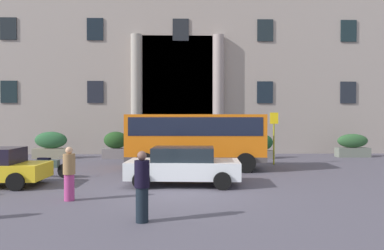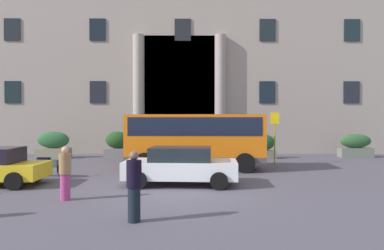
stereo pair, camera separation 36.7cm
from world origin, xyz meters
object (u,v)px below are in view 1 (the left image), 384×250
hedge_planter_entrance_left (116,145)px  bus_stop_sign (274,132)px  motorcycle_near_kerb (47,166)px  hedge_planter_west (261,147)px  pedestrian_man_crossing (69,174)px  hedge_planter_far_east (353,146)px  orange_minibus (196,136)px  hedge_planter_far_west (169,147)px  hedge_planter_entrance_right (51,145)px  parked_estate_mid (183,165)px  pedestrian_woman_with_bag (142,186)px

hedge_planter_entrance_left → bus_stop_sign: bearing=-19.9°
hedge_planter_entrance_left → motorcycle_near_kerb: 7.41m
hedge_planter_west → pedestrian_man_crossing: bearing=-125.8°
hedge_planter_far_east → pedestrian_man_crossing: 18.59m
hedge_planter_far_east → motorcycle_near_kerb: size_ratio=0.98×
hedge_planter_far_east → motorcycle_near_kerb: hedge_planter_far_east is taller
orange_minibus → hedge_planter_far_east: 11.47m
bus_stop_sign → hedge_planter_entrance_left: (-8.91, 3.22, -0.91)m
hedge_planter_west → hedge_planter_far_west: hedge_planter_west is taller
hedge_planter_west → hedge_planter_entrance_right: size_ratio=0.75×
hedge_planter_west → hedge_planter_entrance_left: hedge_planter_entrance_left is taller
orange_minibus → hedge_planter_entrance_left: 6.82m
bus_stop_sign → hedge_planter_far_west: (-5.68, 3.73, -1.04)m
hedge_planter_far_west → parked_estate_mid: bearing=-84.9°
hedge_planter_far_west → pedestrian_woman_with_bag: pedestrian_woman_with_bag is taller
hedge_planter_entrance_left → pedestrian_man_crossing: bearing=-86.8°
orange_minibus → pedestrian_woman_with_bag: 9.27m
hedge_planter_far_west → bus_stop_sign: bearing=-33.3°
orange_minibus → hedge_planter_far_west: bearing=108.3°
bus_stop_sign → parked_estate_mid: size_ratio=0.65×
hedge_planter_entrance_left → orange_minibus: bearing=-46.1°
hedge_planter_west → hedge_planter_far_west: 5.70m
pedestrian_woman_with_bag → hedge_planter_west: bearing=174.4°
hedge_planter_far_west → pedestrian_woman_with_bag: 14.48m
hedge_planter_entrance_right → hedge_planter_far_east: (18.80, 0.29, -0.08)m
pedestrian_woman_with_bag → hedge_planter_entrance_left: bearing=-150.3°
parked_estate_mid → motorcycle_near_kerb: bearing=165.9°
motorcycle_near_kerb → pedestrian_woman_with_bag: pedestrian_woman_with_bag is taller
hedge_planter_far_east → pedestrian_woman_with_bag: bearing=-129.3°
hedge_planter_entrance_left → pedestrian_man_crossing: (0.65, -11.59, 0.02)m
orange_minibus → bus_stop_sign: size_ratio=2.39×
hedge_planter_west → motorcycle_near_kerb: size_ratio=0.73×
hedge_planter_far_west → motorcycle_near_kerb: bearing=-121.7°
bus_stop_sign → pedestrian_man_crossing: size_ratio=1.71×
hedge_planter_west → parked_estate_mid: 10.09m
hedge_planter_west → pedestrian_woman_with_bag: 14.95m
bus_stop_sign → hedge_planter_far_west: bus_stop_sign is taller
hedge_planter_far_east → hedge_planter_entrance_left: (-14.84, -0.41, 0.08)m
pedestrian_woman_with_bag → pedestrian_man_crossing: bearing=-117.2°
orange_minibus → hedge_planter_entrance_right: orange_minibus is taller
pedestrian_woman_with_bag → hedge_planter_far_west: bearing=-163.3°
orange_minibus → pedestrian_man_crossing: 7.88m
hedge_planter_entrance_right → motorcycle_near_kerb: size_ratio=0.98×
pedestrian_man_crossing → hedge_planter_far_west: bearing=-60.0°
pedestrian_man_crossing → bus_stop_sign: bearing=-92.6°
bus_stop_sign → hedge_planter_far_west: 6.87m
motorcycle_near_kerb → hedge_planter_entrance_left: bearing=88.9°
hedge_planter_far_west → hedge_planter_entrance_left: 3.27m
parked_estate_mid → pedestrian_man_crossing: 4.25m
hedge_planter_far_east → pedestrian_woman_with_bag: (-11.76, -14.38, 0.15)m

